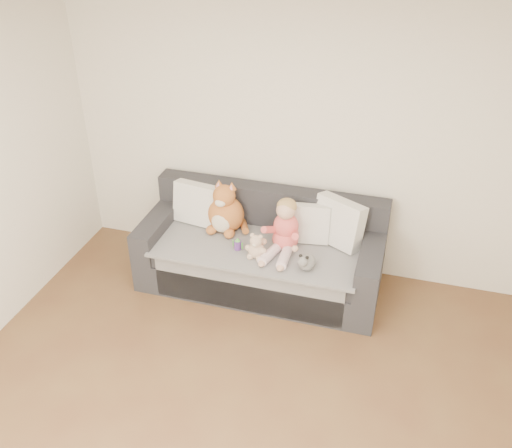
% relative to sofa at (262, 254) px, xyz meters
% --- Properties ---
extents(room_shell, '(5.00, 5.00, 5.00)m').
position_rel_sofa_xyz_m(room_shell, '(0.30, -1.64, 0.99)').
color(room_shell, brown).
rests_on(room_shell, ground).
extents(sofa, '(2.20, 0.94, 0.85)m').
position_rel_sofa_xyz_m(sofa, '(0.00, 0.00, 0.00)').
color(sofa, '#252529').
rests_on(sofa, ground).
extents(cushion_left, '(0.45, 0.25, 0.41)m').
position_rel_sofa_xyz_m(cushion_left, '(-0.69, 0.13, 0.36)').
color(cushion_left, silver).
rests_on(cushion_left, sofa).
extents(cushion_right_back, '(0.41, 0.22, 0.36)m').
position_rel_sofa_xyz_m(cushion_right_back, '(0.40, 0.11, 0.34)').
color(cushion_right_back, silver).
rests_on(cushion_right_back, sofa).
extents(cushion_right_front, '(0.51, 0.40, 0.44)m').
position_rel_sofa_xyz_m(cushion_right_front, '(0.67, 0.15, 0.38)').
color(cushion_right_front, silver).
rests_on(cushion_right_front, sofa).
extents(toddler, '(0.35, 0.50, 0.50)m').
position_rel_sofa_xyz_m(toddler, '(0.23, -0.10, 0.37)').
color(toddler, '#EB5C53').
rests_on(toddler, sofa).
extents(plush_cat, '(0.41, 0.35, 0.52)m').
position_rel_sofa_xyz_m(plush_cat, '(-0.37, 0.07, 0.35)').
color(plush_cat, '#B37427').
rests_on(plush_cat, sofa).
extents(teddy_bear, '(0.19, 0.14, 0.24)m').
position_rel_sofa_xyz_m(teddy_bear, '(0.03, -0.29, 0.26)').
color(teddy_bear, '#CFAB8F').
rests_on(teddy_bear, sofa).
extents(plush_cow, '(0.15, 0.22, 0.18)m').
position_rel_sofa_xyz_m(plush_cow, '(0.48, -0.34, 0.24)').
color(plush_cow, white).
rests_on(plush_cow, sofa).
extents(sippy_cup, '(0.11, 0.08, 0.12)m').
position_rel_sofa_xyz_m(sippy_cup, '(-0.16, -0.22, 0.22)').
color(sippy_cup, '#603289').
rests_on(sippy_cup, sofa).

